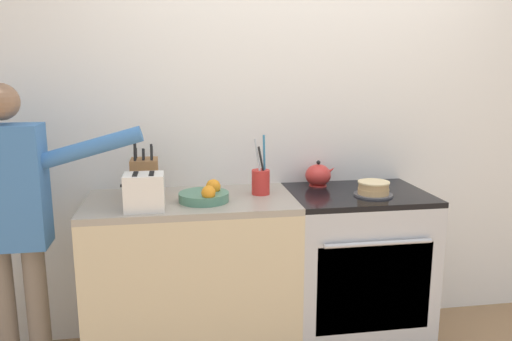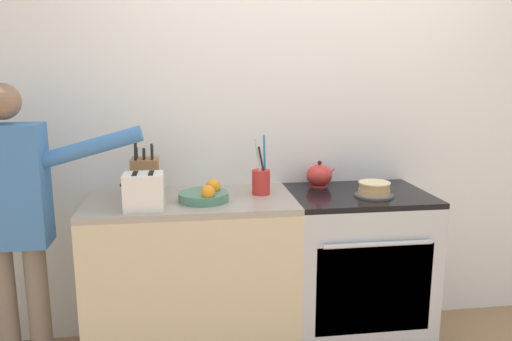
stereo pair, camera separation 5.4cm
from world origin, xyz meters
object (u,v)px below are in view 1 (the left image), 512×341
Objects in this scene: stove_range at (355,269)px; utensil_crock at (261,181)px; person_baker at (13,212)px; layer_cake at (373,189)px; toaster at (144,192)px; tea_kettle at (318,175)px; knife_block at (145,178)px; fruit_bowl at (205,195)px.

utensil_crock is at bearing 175.43° from stove_range.
person_baker is (-1.26, -0.13, -0.08)m from utensil_crock.
toaster reaches higher than layer_cake.
utensil_crock is at bearing -158.95° from tea_kettle.
layer_cake is at bearing 4.04° from toaster.
utensil_crock reaches higher than layer_cake.
person_baker is (-0.63, -0.16, -0.12)m from knife_block.
fruit_bowl is at bearing -160.03° from tea_kettle.
knife_block is at bearing -173.61° from tea_kettle.
layer_cake is 1.87m from person_baker.
knife_block is at bearing 92.45° from toaster.
utensil_crock is at bearing 167.77° from layer_cake.
stove_range is 0.59m from tea_kettle.
tea_kettle is at bearing 21.05° from utensil_crock.
knife_block is (-1.24, 0.16, 0.07)m from layer_cake.
layer_cake is at bearing -1.58° from fruit_bowl.
toaster is at bearing -159.99° from tea_kettle.
person_baker is at bearing -177.27° from stove_range.
knife_block is 0.25m from toaster.
layer_cake is 0.92m from fruit_bowl.
utensil_crock reaches higher than tea_kettle.
tea_kettle is 1.66m from person_baker.
stove_range is at bearing 121.30° from layer_cake.
toaster is (-1.17, -0.17, 0.55)m from stove_range.
stove_range is at bearing -4.57° from utensil_crock.
tea_kettle is 1.01m from knife_block.
fruit_bowl is 0.33m from toaster.
tea_kettle is 0.73m from fruit_bowl.
person_baker is (-1.82, -0.09, 0.46)m from stove_range.
knife_block is at bearing 172.51° from layer_cake.
layer_cake is 1.25m from knife_block.
toaster is (-0.62, -0.22, 0.01)m from utensil_crock.
stove_range is 3.51× the size of fruit_bowl.
stove_range is 1.31m from toaster.
knife_block is 1.16× the size of fruit_bowl.
fruit_bowl is 1.26× the size of toaster.
utensil_crock is 0.33m from fruit_bowl.
stove_range is 1.32m from knife_block.
knife_block is 0.63m from utensil_crock.
person_baker is at bearing -174.09° from utensil_crock.
utensil_crock is at bearing 6.44° from person_baker.
stove_range is at bearing 3.26° from person_baker.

